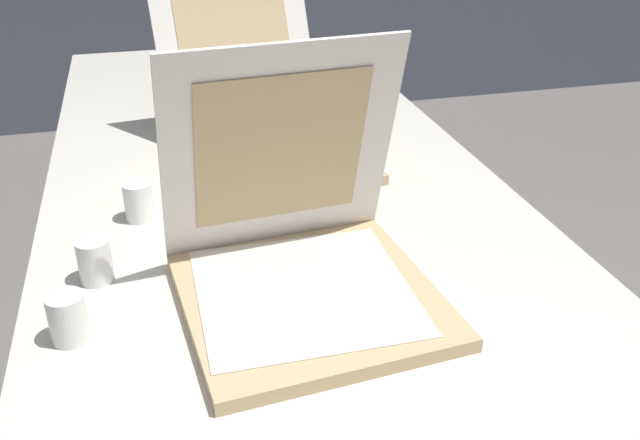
% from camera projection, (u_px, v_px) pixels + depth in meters
% --- Properties ---
extents(table, '(0.91, 2.49, 0.73)m').
position_uv_depth(table, '(286.00, 224.00, 1.35)').
color(table, silver).
rests_on(table, ground).
extents(pizza_box_front, '(0.40, 0.40, 0.37)m').
position_uv_depth(pizza_box_front, '(303.00, 264.00, 1.04)').
color(pizza_box_front, tan).
rests_on(pizza_box_front, table).
extents(pizza_box_middle, '(0.43, 0.55, 0.36)m').
position_uv_depth(pizza_box_middle, '(265.00, 134.00, 1.52)').
color(pizza_box_middle, tan).
rests_on(pizza_box_middle, table).
extents(cup_white_near_center, '(0.05, 0.05, 0.07)m').
position_uv_depth(cup_white_near_center, '(95.00, 261.00, 1.08)').
color(cup_white_near_center, white).
rests_on(cup_white_near_center, table).
extents(cup_white_mid, '(0.05, 0.05, 0.07)m').
position_uv_depth(cup_white_mid, '(139.00, 201.00, 1.27)').
color(cup_white_mid, white).
rests_on(cup_white_mid, table).
extents(cup_white_near_left, '(0.05, 0.05, 0.07)m').
position_uv_depth(cup_white_near_left, '(68.00, 318.00, 0.95)').
color(cup_white_near_left, white).
rests_on(cup_white_near_left, table).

